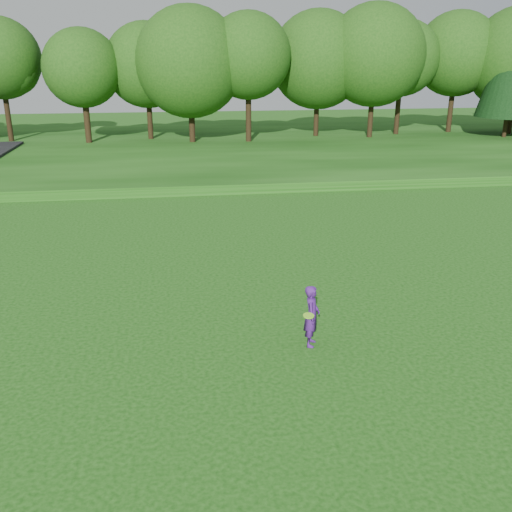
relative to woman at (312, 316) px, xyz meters
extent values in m
plane|color=#133F0C|center=(-4.18, -0.71, -0.89)|extent=(140.00, 140.00, 0.00)
cube|color=#133F0C|center=(-4.18, 33.29, -0.59)|extent=(130.00, 30.00, 0.60)
cube|color=gray|center=(-4.18, 19.29, -0.87)|extent=(130.00, 1.60, 0.04)
imported|color=#491A75|center=(0.00, 0.00, 0.00)|extent=(0.61, 0.76, 1.79)
cylinder|color=#8EE724|center=(-0.18, -0.37, 0.19)|extent=(0.30, 0.30, 0.06)
camera|label=1|loc=(-3.56, -14.00, 6.89)|focal=40.00mm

